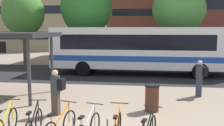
{
  "coord_description": "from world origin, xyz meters",
  "views": [
    {
      "loc": [
        1.35,
        -6.3,
        3.09
      ],
      "look_at": [
        0.06,
        5.03,
        1.56
      ],
      "focal_mm": 40.71,
      "sensor_mm": 36.0,
      "label": 1
    }
  ],
  "objects_px": {
    "parked_bicycle_yellow_0": "(6,124)",
    "commuter_black_pack_1": "(200,76)",
    "trash_bin": "(152,98)",
    "city_bus": "(141,49)",
    "street_tree_0": "(86,6)",
    "street_tree_1": "(179,10)",
    "commuter_black_pack_2": "(56,89)",
    "parked_bicycle_black_1": "(34,125)",
    "street_tree_2": "(23,13)"
  },
  "relations": [
    {
      "from": "commuter_black_pack_1",
      "to": "trash_bin",
      "type": "distance_m",
      "value": 3.31
    },
    {
      "from": "city_bus",
      "to": "commuter_black_pack_2",
      "type": "relative_size",
      "value": 7.31
    },
    {
      "from": "commuter_black_pack_2",
      "to": "street_tree_1",
      "type": "xyz_separation_m",
      "value": [
        6.3,
        14.88,
        3.82
      ]
    },
    {
      "from": "city_bus",
      "to": "street_tree_0",
      "type": "xyz_separation_m",
      "value": [
        -4.88,
        5.15,
        3.29
      ]
    },
    {
      "from": "parked_bicycle_yellow_0",
      "to": "street_tree_0",
      "type": "relative_size",
      "value": 0.22
    },
    {
      "from": "parked_bicycle_yellow_0",
      "to": "parked_bicycle_black_1",
      "type": "height_order",
      "value": "same"
    },
    {
      "from": "commuter_black_pack_2",
      "to": "trash_bin",
      "type": "relative_size",
      "value": 1.6
    },
    {
      "from": "parked_bicycle_yellow_0",
      "to": "commuter_black_pack_1",
      "type": "bearing_deg",
      "value": -58.5
    },
    {
      "from": "parked_bicycle_black_1",
      "to": "trash_bin",
      "type": "bearing_deg",
      "value": -57.95
    },
    {
      "from": "city_bus",
      "to": "street_tree_0",
      "type": "height_order",
      "value": "street_tree_0"
    },
    {
      "from": "commuter_black_pack_2",
      "to": "trash_bin",
      "type": "bearing_deg",
      "value": -154.34
    },
    {
      "from": "parked_bicycle_yellow_0",
      "to": "trash_bin",
      "type": "height_order",
      "value": "trash_bin"
    },
    {
      "from": "city_bus",
      "to": "parked_bicycle_yellow_0",
      "type": "xyz_separation_m",
      "value": [
        -3.85,
        -10.72,
        -1.39
      ]
    },
    {
      "from": "parked_bicycle_yellow_0",
      "to": "street_tree_1",
      "type": "xyz_separation_m",
      "value": [
        7.11,
        16.89,
        4.39
      ]
    },
    {
      "from": "street_tree_1",
      "to": "commuter_black_pack_2",
      "type": "bearing_deg",
      "value": -112.93
    },
    {
      "from": "street_tree_2",
      "to": "commuter_black_pack_2",
      "type": "bearing_deg",
      "value": -60.54
    },
    {
      "from": "parked_bicycle_yellow_0",
      "to": "street_tree_2",
      "type": "height_order",
      "value": "street_tree_2"
    },
    {
      "from": "street_tree_1",
      "to": "street_tree_2",
      "type": "bearing_deg",
      "value": -170.18
    },
    {
      "from": "parked_bicycle_black_1",
      "to": "trash_bin",
      "type": "distance_m",
      "value": 4.44
    },
    {
      "from": "commuter_black_pack_2",
      "to": "trash_bin",
      "type": "distance_m",
      "value": 3.56
    },
    {
      "from": "street_tree_0",
      "to": "commuter_black_pack_1",
      "type": "bearing_deg",
      "value": -54.69
    },
    {
      "from": "trash_bin",
      "to": "parked_bicycle_yellow_0",
      "type": "bearing_deg",
      "value": -146.29
    },
    {
      "from": "commuter_black_pack_2",
      "to": "street_tree_2",
      "type": "distance_m",
      "value": 14.84
    },
    {
      "from": "parked_bicycle_yellow_0",
      "to": "street_tree_1",
      "type": "height_order",
      "value": "street_tree_1"
    },
    {
      "from": "parked_bicycle_yellow_0",
      "to": "parked_bicycle_black_1",
      "type": "xyz_separation_m",
      "value": [
        0.82,
        0.02,
        0.0
      ]
    },
    {
      "from": "commuter_black_pack_2",
      "to": "street_tree_1",
      "type": "relative_size",
      "value": 0.24
    },
    {
      "from": "parked_bicycle_yellow_0",
      "to": "street_tree_2",
      "type": "bearing_deg",
      "value": 16.22
    },
    {
      "from": "commuter_black_pack_1",
      "to": "street_tree_1",
      "type": "relative_size",
      "value": 0.24
    },
    {
      "from": "parked_bicycle_yellow_0",
      "to": "street_tree_0",
      "type": "xyz_separation_m",
      "value": [
        -1.03,
        15.86,
        4.69
      ]
    },
    {
      "from": "parked_bicycle_black_1",
      "to": "city_bus",
      "type": "bearing_deg",
      "value": -23.12
    },
    {
      "from": "commuter_black_pack_2",
      "to": "trash_bin",
      "type": "xyz_separation_m",
      "value": [
        3.43,
        0.82,
        -0.43
      ]
    },
    {
      "from": "commuter_black_pack_2",
      "to": "parked_bicycle_yellow_0",
      "type": "bearing_deg",
      "value": 80.03
    },
    {
      "from": "commuter_black_pack_2",
      "to": "street_tree_1",
      "type": "distance_m",
      "value": 16.6
    },
    {
      "from": "parked_bicycle_yellow_0",
      "to": "street_tree_0",
      "type": "bearing_deg",
      "value": -3.36
    },
    {
      "from": "parked_bicycle_yellow_0",
      "to": "street_tree_1",
      "type": "bearing_deg",
      "value": -29.92
    },
    {
      "from": "parked_bicycle_black_1",
      "to": "commuter_black_pack_2",
      "type": "relative_size",
      "value": 1.04
    },
    {
      "from": "parked_bicycle_yellow_0",
      "to": "trash_bin",
      "type": "bearing_deg",
      "value": -63.38
    },
    {
      "from": "parked_bicycle_black_1",
      "to": "street_tree_1",
      "type": "distance_m",
      "value": 18.53
    },
    {
      "from": "parked_bicycle_black_1",
      "to": "parked_bicycle_yellow_0",
      "type": "bearing_deg",
      "value": 84.19
    },
    {
      "from": "city_bus",
      "to": "commuter_black_pack_1",
      "type": "xyz_separation_m",
      "value": [
        2.67,
        -5.52,
        -0.81
      ]
    },
    {
      "from": "commuter_black_pack_2",
      "to": "street_tree_2",
      "type": "height_order",
      "value": "street_tree_2"
    },
    {
      "from": "city_bus",
      "to": "commuter_black_pack_2",
      "type": "height_order",
      "value": "city_bus"
    },
    {
      "from": "parked_bicycle_yellow_0",
      "to": "commuter_black_pack_1",
      "type": "distance_m",
      "value": 8.36
    },
    {
      "from": "trash_bin",
      "to": "street_tree_0",
      "type": "height_order",
      "value": "street_tree_0"
    },
    {
      "from": "commuter_black_pack_1",
      "to": "commuter_black_pack_2",
      "type": "bearing_deg",
      "value": 45.31
    },
    {
      "from": "city_bus",
      "to": "commuter_black_pack_1",
      "type": "distance_m",
      "value": 6.18
    },
    {
      "from": "street_tree_0",
      "to": "parked_bicycle_black_1",
      "type": "bearing_deg",
      "value": -83.32
    },
    {
      "from": "street_tree_0",
      "to": "street_tree_1",
      "type": "height_order",
      "value": "street_tree_0"
    },
    {
      "from": "city_bus",
      "to": "street_tree_2",
      "type": "height_order",
      "value": "street_tree_2"
    },
    {
      "from": "trash_bin",
      "to": "street_tree_1",
      "type": "relative_size",
      "value": 0.15
    }
  ]
}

